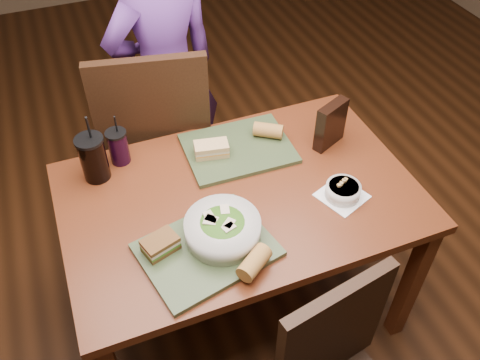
% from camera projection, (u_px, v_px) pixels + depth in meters
% --- Properties ---
extents(ground, '(6.00, 6.00, 0.00)m').
position_uv_depth(ground, '(240.00, 303.00, 2.40)').
color(ground, '#381C0B').
rests_on(ground, ground).
extents(dining_table, '(1.30, 0.85, 0.75)m').
position_uv_depth(dining_table, '(240.00, 210.00, 1.94)').
color(dining_table, '#592711').
rests_on(dining_table, ground).
extents(chair_far, '(0.56, 0.56, 1.09)m').
position_uv_depth(chair_far, '(152.00, 140.00, 2.32)').
color(chair_far, black).
rests_on(chair_far, ground).
extents(diner, '(0.62, 0.48, 1.53)m').
position_uv_depth(diner, '(166.00, 77.00, 2.41)').
color(diner, '#582B78').
rests_on(diner, ground).
extents(tray_near, '(0.48, 0.40, 0.02)m').
position_uv_depth(tray_near, '(207.00, 250.00, 1.68)').
color(tray_near, '#344325').
rests_on(tray_near, dining_table).
extents(tray_far, '(0.43, 0.33, 0.02)m').
position_uv_depth(tray_far, '(238.00, 149.00, 2.04)').
color(tray_far, '#344325').
rests_on(tray_far, dining_table).
extents(salad_bowl, '(0.25, 0.25, 0.08)m').
position_uv_depth(salad_bowl, '(223.00, 228.00, 1.68)').
color(salad_bowl, silver).
rests_on(salad_bowl, tray_near).
extents(soup_bowl, '(0.20, 0.20, 0.06)m').
position_uv_depth(soup_bowl, '(343.00, 191.00, 1.85)').
color(soup_bowl, white).
rests_on(soup_bowl, dining_table).
extents(sandwich_near, '(0.13, 0.11, 0.05)m').
position_uv_depth(sandwich_near, '(160.00, 244.00, 1.65)').
color(sandwich_near, '#593819').
rests_on(sandwich_near, tray_near).
extents(sandwich_far, '(0.14, 0.10, 0.05)m').
position_uv_depth(sandwich_far, '(211.00, 149.00, 1.99)').
color(sandwich_far, tan).
rests_on(sandwich_far, tray_far).
extents(baguette_near, '(0.13, 0.12, 0.06)m').
position_uv_depth(baguette_near, '(254.00, 263.00, 1.59)').
color(baguette_near, '#AD7533').
rests_on(baguette_near, tray_near).
extents(baguette_far, '(0.13, 0.11, 0.06)m').
position_uv_depth(baguette_far, '(268.00, 130.00, 2.07)').
color(baguette_far, '#AD7533').
rests_on(baguette_far, tray_far).
extents(cup_cola, '(0.11, 0.11, 0.29)m').
position_uv_depth(cup_cola, '(93.00, 158.00, 1.88)').
color(cup_cola, black).
rests_on(cup_cola, dining_table).
extents(cup_berry, '(0.08, 0.08, 0.22)m').
position_uv_depth(cup_berry, '(118.00, 147.00, 1.95)').
color(cup_berry, black).
rests_on(cup_berry, dining_table).
extents(chip_bag, '(0.15, 0.10, 0.19)m').
position_uv_depth(chip_bag, '(331.00, 125.00, 2.01)').
color(chip_bag, black).
rests_on(chip_bag, dining_table).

